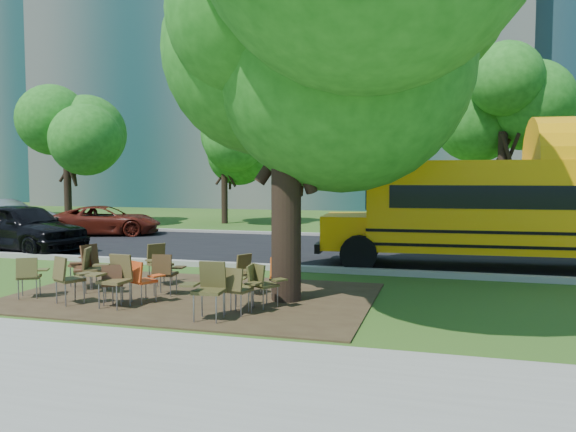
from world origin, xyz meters
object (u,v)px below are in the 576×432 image
(chair_0, at_px, (30,273))
(chair_7, at_px, (264,281))
(bg_car_red, at_px, (106,221))
(chair_6, at_px, (245,282))
(chair_1, at_px, (68,275))
(chair_15, at_px, (238,286))
(chair_5, at_px, (208,285))
(black_car, at_px, (22,227))
(chair_14, at_px, (94,265))
(main_tree, at_px, (286,30))
(chair_11, at_px, (165,270))
(chair_12, at_px, (247,270))
(chair_9, at_px, (86,265))
(chair_2, at_px, (114,280))
(school_bus, at_px, (572,208))
(bg_car_silver, at_px, (2,217))
(chair_3, at_px, (115,275))
(chair_8, at_px, (86,261))
(chair_4, at_px, (142,277))
(chair_10, at_px, (158,260))
(chair_13, at_px, (282,273))

(chair_0, distance_m, chair_7, 4.61)
(bg_car_red, bearing_deg, chair_6, -156.44)
(chair_1, distance_m, chair_15, 3.27)
(chair_5, distance_m, chair_6, 0.90)
(black_car, bearing_deg, chair_14, -116.06)
(main_tree, xyz_separation_m, chair_11, (-2.40, -0.24, -4.52))
(chair_5, height_order, chair_12, chair_5)
(chair_1, distance_m, black_car, 8.61)
(main_tree, distance_m, black_car, 11.74)
(chair_9, bearing_deg, main_tree, -124.08)
(chair_2, height_order, chair_14, chair_14)
(school_bus, xyz_separation_m, bg_car_silver, (-20.70, 3.98, -0.88))
(main_tree, bearing_deg, bg_car_silver, 148.61)
(chair_3, distance_m, chair_11, 1.19)
(chair_0, height_order, chair_9, chair_9)
(chair_6, height_order, black_car, black_car)
(bg_car_silver, bearing_deg, chair_7, -127.09)
(chair_8, bearing_deg, bg_car_red, 43.96)
(chair_3, distance_m, chair_14, 1.51)
(chair_6, height_order, chair_14, chair_14)
(chair_0, bearing_deg, bg_car_red, 88.26)
(chair_1, relative_size, chair_2, 1.17)
(chair_6, bearing_deg, chair_4, 86.71)
(chair_4, xyz_separation_m, chair_11, (0.11, 0.70, 0.03))
(chair_10, relative_size, chair_15, 1.08)
(main_tree, xyz_separation_m, chair_15, (-0.49, -1.30, -4.53))
(chair_3, bearing_deg, bg_car_silver, -36.21)
(school_bus, distance_m, chair_1, 11.66)
(chair_1, bearing_deg, chair_5, 20.95)
(chair_6, height_order, chair_10, chair_10)
(chair_5, height_order, chair_14, chair_5)
(chair_5, bearing_deg, chair_0, -12.24)
(chair_6, bearing_deg, chair_12, 13.95)
(chair_1, relative_size, chair_10, 1.00)
(chair_7, relative_size, chair_13, 1.00)
(chair_1, xyz_separation_m, black_car, (-6.18, 5.99, 0.22))
(chair_9, relative_size, chair_15, 1.00)
(main_tree, bearing_deg, chair_3, -154.24)
(chair_15, bearing_deg, school_bus, 57.70)
(chair_6, bearing_deg, chair_10, 53.14)
(school_bus, relative_size, chair_9, 13.60)
(chair_15, bearing_deg, chair_13, 90.58)
(chair_8, relative_size, chair_13, 1.15)
(chair_3, xyz_separation_m, chair_7, (2.59, 0.65, -0.09))
(chair_13, xyz_separation_m, bg_car_silver, (-14.66, 8.80, 0.21))
(school_bus, distance_m, chair_13, 7.80)
(chair_8, bearing_deg, chair_11, -87.53)
(chair_8, distance_m, bg_car_silver, 13.67)
(main_tree, distance_m, school_bus, 8.50)
(chair_1, relative_size, bg_car_red, 0.21)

